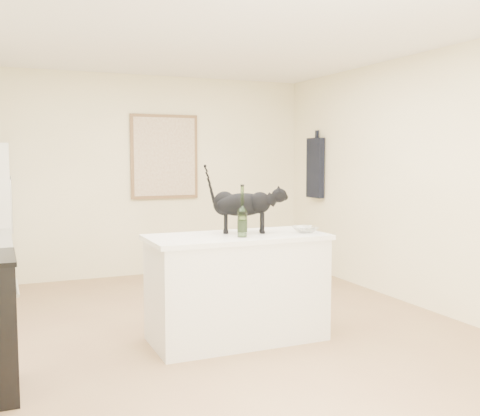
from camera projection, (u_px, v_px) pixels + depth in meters
The scene contains 14 objects.
floor at pixel (218, 334), 4.97m from camera, with size 5.50×5.50×0.00m, color #A38156.
ceiling at pixel (216, 31), 4.73m from camera, with size 5.50×5.50×0.00m, color white.
wall_back at pixel (142, 176), 7.37m from camera, with size 4.50×4.50×0.00m, color #FFF4C5.
wall_front at pixel (455, 219), 2.33m from camera, with size 4.50×4.50×0.00m, color #FFF4C5.
wall_right at pixel (424, 182), 5.73m from camera, with size 5.50×5.50×0.00m, color #FFF4C5.
island_base at pixel (237, 290), 4.79m from camera, with size 1.44×0.67×0.86m, color white.
island_top at pixel (237, 237), 4.75m from camera, with size 1.50×0.70×0.04m, color white.
artwork_frame at pixel (165, 157), 7.44m from camera, with size 0.90×0.03×1.10m, color brown.
artwork_canvas at pixel (165, 157), 7.42m from camera, with size 0.82×0.00×1.02m, color beige.
hanging_garment at pixel (315, 168), 7.58m from camera, with size 0.08×0.34×0.80m, color black.
black_cat at pixel (243, 208), 4.84m from camera, with size 0.63×0.19×0.44m, color black, non-canonical shape.
wine_bottle at pixel (242, 214), 4.60m from camera, with size 0.08×0.08×0.38m, color #2B5722.
glass_bowl at pixel (305, 230), 4.87m from camera, with size 0.22×0.22×0.05m, color white.
fridge_paper at pixel (10, 184), 6.41m from camera, with size 0.00×0.14×0.18m, color white.
Camera 1 is at (-1.73, -4.53, 1.56)m, focal length 42.38 mm.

